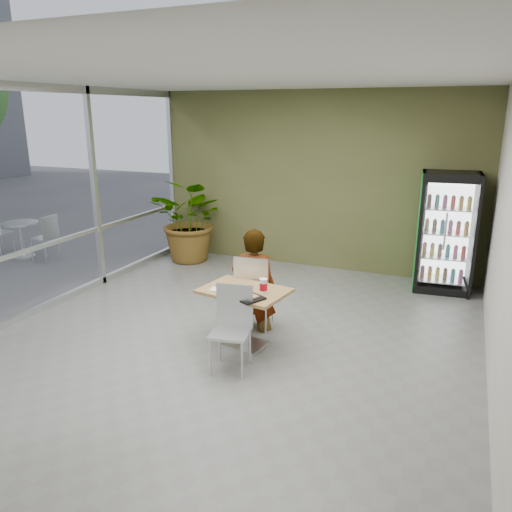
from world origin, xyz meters
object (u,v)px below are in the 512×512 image
Objects in this scene: chair_far at (253,287)px; dining_table at (244,306)px; beverage_fridge at (446,233)px; seated_woman at (254,290)px; cafeteria_tray at (246,297)px; soda_cup at (263,286)px; chair_near at (232,320)px; potted_plant at (192,220)px.

dining_table is at bearing 93.61° from chair_far.
seated_woman is at bearing -136.37° from beverage_fridge.
cafeteria_tray is at bearing -62.84° from dining_table.
beverage_fridge reaches higher than soda_cup.
chair_far reaches higher than cafeteria_tray.
soda_cup is 0.42× the size of cafeteria_tray.
soda_cup is at bearing 60.63° from chair_near.
chair_near is 0.59× the size of potted_plant.
soda_cup is (0.25, -0.01, 0.30)m from dining_table.
chair_far is at bearing 124.69° from soda_cup.
potted_plant is (-4.57, -0.15, -0.15)m from beverage_fridge.
chair_far is 2.54× the size of cafeteria_tray.
soda_cup is 3.66m from beverage_fridge.
potted_plant is (-2.34, 2.43, 0.27)m from seated_woman.
chair_near is at bearing -124.73° from beverage_fridge.
seated_woman is 3.38m from potted_plant.
chair_near is 4.32m from potted_plant.
soda_cup is 4.04m from potted_plant.
seated_woman is 4.13× the size of cafeteria_tray.
beverage_fridge reaches higher than chair_near.
dining_table is at bearing 93.90° from seated_woman.
chair_far is at bearing 101.19° from dining_table.
seated_woman is 0.87m from cafeteria_tray.
chair_far is at bearing 106.85° from cafeteria_tray.
soda_cup reaches higher than dining_table.
seated_woman is (-0.19, 1.06, -0.02)m from chair_near.
chair_near is 0.59m from soda_cup.
cafeteria_tray is (0.05, 0.26, 0.20)m from chair_near.
chair_near is at bearing 92.72° from seated_woman.
seated_woman is 0.74m from soda_cup.
chair_far is 1.02m from chair_near.
cafeteria_tray is (0.24, -0.81, 0.22)m from seated_woman.
chair_far is 6.02× the size of soda_cup.
chair_far reaches higher than soda_cup.
seated_woman reaches higher than dining_table.
cafeteria_tray is at bearing -51.49° from potted_plant.
dining_table is 6.46× the size of soda_cup.
dining_table is at bearing 88.82° from chair_near.
beverage_fridge is at bearing 1.88° from potted_plant.
soda_cup is (0.17, 0.50, 0.27)m from chair_near.
dining_table is 3.81m from beverage_fridge.
cafeteria_tray is (0.23, -0.75, 0.16)m from chair_far.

